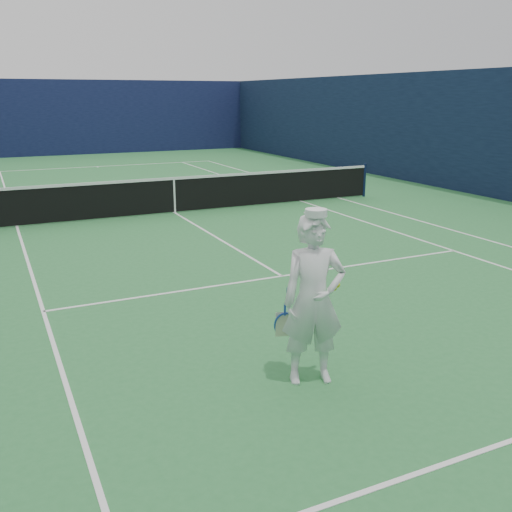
{
  "coord_description": "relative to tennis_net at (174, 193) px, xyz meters",
  "views": [
    {
      "loc": [
        -4.66,
        -15.13,
        3.18
      ],
      "look_at": [
        -1.52,
        -8.51,
        1.11
      ],
      "focal_mm": 40.0,
      "sensor_mm": 36.0,
      "label": 1
    }
  ],
  "objects": [
    {
      "name": "ground",
      "position": [
        0.0,
        0.0,
        -0.55
      ],
      "size": [
        80.0,
        80.0,
        0.0
      ],
      "primitive_type": "plane",
      "color": "#2C753A",
      "rests_on": "ground"
    },
    {
      "name": "court_markings",
      "position": [
        0.0,
        0.0,
        -0.55
      ],
      "size": [
        11.03,
        23.83,
        0.01
      ],
      "color": "white",
      "rests_on": "ground"
    },
    {
      "name": "windscreen_fence",
      "position": [
        0.0,
        0.0,
        1.45
      ],
      "size": [
        20.12,
        36.12,
        4.0
      ],
      "color": "#10163D",
      "rests_on": "ground"
    },
    {
      "name": "tennis_net",
      "position": [
        0.0,
        0.0,
        0.0
      ],
      "size": [
        12.88,
        0.09,
        1.07
      ],
      "color": "#141E4C",
      "rests_on": "ground"
    },
    {
      "name": "tennis_player",
      "position": [
        -1.52,
        -10.01,
        0.43
      ],
      "size": [
        0.81,
        0.68,
        2.01
      ],
      "rotation": [
        0.0,
        0.0,
        -0.28
      ],
      "color": "white",
      "rests_on": "ground"
    }
  ]
}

